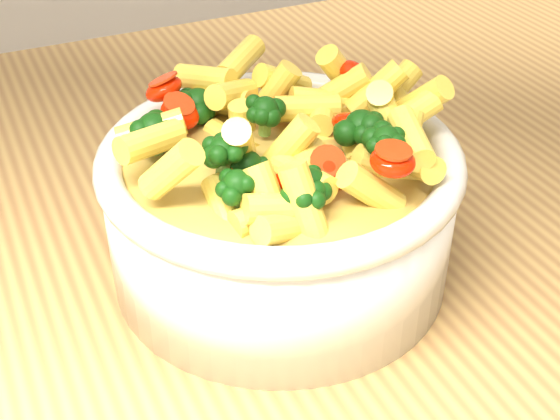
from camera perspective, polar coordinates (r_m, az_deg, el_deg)
name	(u,v)px	position (r m, az deg, el deg)	size (l,w,h in m)	color
table	(356,289)	(0.69, 5.57, -5.77)	(1.20, 0.80, 0.90)	tan
serving_bowl	(280,208)	(0.51, 0.00, 0.11)	(0.23, 0.23, 0.10)	silver
pasta_salad	(280,125)	(0.48, 0.00, 6.22)	(0.18, 0.18, 0.04)	#FCD54F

